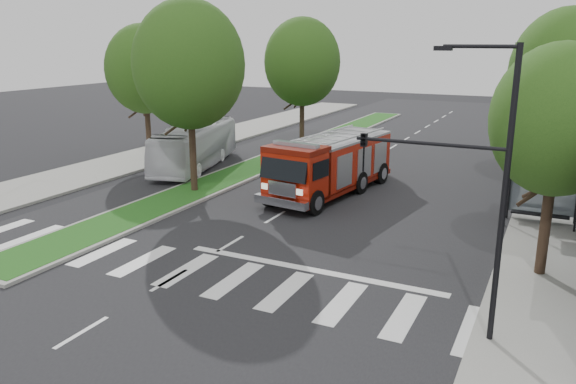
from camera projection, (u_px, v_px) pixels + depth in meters
name	position (u px, v px, depth m)	size (l,w,h in m)	color
ground	(230.00, 244.00, 22.91)	(140.00, 140.00, 0.00)	black
sidewalk_right	(571.00, 216.00, 26.25)	(5.00, 80.00, 0.15)	gray
sidewalk_left	(125.00, 163.00, 37.71)	(5.00, 80.00, 0.15)	gray
median	(290.00, 153.00, 41.03)	(3.00, 50.00, 0.15)	gray
bus_shelter	(544.00, 181.00, 24.68)	(3.20, 1.60, 2.61)	black
tree_right_near	(559.00, 121.00, 18.31)	(4.40, 4.40, 8.05)	black
tree_right_mid	(566.00, 72.00, 28.46)	(5.60, 5.60, 9.72)	black
tree_right_far	(566.00, 74.00, 37.30)	(5.00, 5.00, 8.73)	black
tree_median_near	(189.00, 65.00, 28.87)	(5.80, 5.80, 10.16)	black
tree_median_far	(302.00, 62.00, 41.09)	(5.60, 5.60, 9.72)	black
tree_left_mid	(144.00, 69.00, 37.64)	(5.20, 5.20, 9.16)	black
streetlight_right_near	(470.00, 175.00, 14.57)	(4.08, 0.22, 8.00)	black
streetlight_right_far	(542.00, 100.00, 34.67)	(2.11, 0.20, 8.00)	black
fire_engine	(331.00, 165.00, 29.94)	(4.15, 9.89, 3.32)	#630F05
city_bus	(196.00, 145.00, 36.39)	(2.41, 10.31, 2.87)	silver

